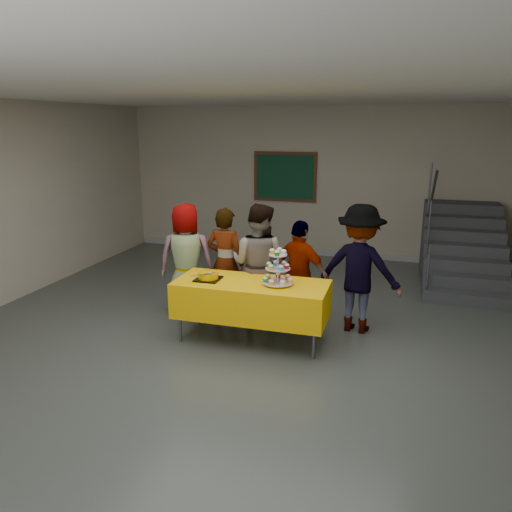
{
  "coord_description": "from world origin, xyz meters",
  "views": [
    {
      "loc": [
        1.67,
        -4.99,
        2.65
      ],
      "look_at": [
        -0.05,
        0.76,
        1.05
      ],
      "focal_mm": 35.0,
      "sensor_mm": 36.0,
      "label": 1
    }
  ],
  "objects_px": {
    "schoolchild_a": "(186,259)",
    "schoolchild_b": "(226,262)",
    "schoolchild_d": "(300,274)",
    "bake_table": "(251,299)",
    "schoolchild_c": "(258,264)",
    "schoolchild_e": "(360,269)",
    "bear_cake": "(208,275)",
    "staircase": "(461,251)",
    "cupcake_stand": "(278,271)",
    "noticeboard": "(285,177)"
  },
  "relations": [
    {
      "from": "schoolchild_a",
      "to": "schoolchild_b",
      "type": "xyz_separation_m",
      "value": [
        0.56,
        0.07,
        -0.02
      ]
    },
    {
      "from": "bear_cake",
      "to": "schoolchild_a",
      "type": "relative_size",
      "value": 0.23
    },
    {
      "from": "noticeboard",
      "to": "bake_table",
      "type": "bearing_deg",
      "value": -81.77
    },
    {
      "from": "cupcake_stand",
      "to": "staircase",
      "type": "distance_m",
      "value": 4.33
    },
    {
      "from": "schoolchild_a",
      "to": "staircase",
      "type": "height_order",
      "value": "staircase"
    },
    {
      "from": "bake_table",
      "to": "schoolchild_d",
      "type": "bearing_deg",
      "value": 54.55
    },
    {
      "from": "bear_cake",
      "to": "schoolchild_b",
      "type": "distance_m",
      "value": 0.82
    },
    {
      "from": "staircase",
      "to": "schoolchild_c",
      "type": "bearing_deg",
      "value": -133.99
    },
    {
      "from": "cupcake_stand",
      "to": "schoolchild_b",
      "type": "xyz_separation_m",
      "value": [
        -0.94,
        0.75,
        -0.17
      ]
    },
    {
      "from": "schoolchild_b",
      "to": "schoolchild_e",
      "type": "xyz_separation_m",
      "value": [
        1.85,
        -0.03,
        0.07
      ]
    },
    {
      "from": "bear_cake",
      "to": "schoolchild_d",
      "type": "xyz_separation_m",
      "value": [
        1.01,
        0.71,
        -0.11
      ]
    },
    {
      "from": "staircase",
      "to": "cupcake_stand",
      "type": "bearing_deg",
      "value": -124.13
    },
    {
      "from": "bake_table",
      "to": "schoolchild_e",
      "type": "bearing_deg",
      "value": 30.62
    },
    {
      "from": "bake_table",
      "to": "schoolchild_a",
      "type": "height_order",
      "value": "schoolchild_a"
    },
    {
      "from": "schoolchild_a",
      "to": "schoolchild_b",
      "type": "bearing_deg",
      "value": 171.71
    },
    {
      "from": "cupcake_stand",
      "to": "schoolchild_c",
      "type": "height_order",
      "value": "schoolchild_c"
    },
    {
      "from": "bake_table",
      "to": "staircase",
      "type": "xyz_separation_m",
      "value": [
        2.75,
        3.57,
        -0.07
      ]
    },
    {
      "from": "cupcake_stand",
      "to": "staircase",
      "type": "relative_size",
      "value": 0.19
    },
    {
      "from": "schoolchild_b",
      "to": "schoolchild_c",
      "type": "relative_size",
      "value": 0.94
    },
    {
      "from": "schoolchild_b",
      "to": "schoolchild_d",
      "type": "bearing_deg",
      "value": -179.29
    },
    {
      "from": "schoolchild_a",
      "to": "schoolchild_e",
      "type": "distance_m",
      "value": 2.41
    },
    {
      "from": "schoolchild_b",
      "to": "schoolchild_e",
      "type": "relative_size",
      "value": 0.92
    },
    {
      "from": "bear_cake",
      "to": "schoolchild_a",
      "type": "distance_m",
      "value": 0.98
    },
    {
      "from": "bake_table",
      "to": "staircase",
      "type": "relative_size",
      "value": 0.78
    },
    {
      "from": "cupcake_stand",
      "to": "schoolchild_a",
      "type": "xyz_separation_m",
      "value": [
        -1.51,
        0.69,
        -0.15
      ]
    },
    {
      "from": "schoolchild_c",
      "to": "bear_cake",
      "type": "bearing_deg",
      "value": 65.28
    },
    {
      "from": "cupcake_stand",
      "to": "staircase",
      "type": "height_order",
      "value": "staircase"
    },
    {
      "from": "schoolchild_b",
      "to": "bake_table",
      "type": "bearing_deg",
      "value": 134.96
    },
    {
      "from": "schoolchild_c",
      "to": "schoolchild_e",
      "type": "distance_m",
      "value": 1.33
    },
    {
      "from": "schoolchild_c",
      "to": "schoolchild_e",
      "type": "xyz_separation_m",
      "value": [
        1.33,
        0.1,
        0.02
      ]
    },
    {
      "from": "bake_table",
      "to": "schoolchild_c",
      "type": "xyz_separation_m",
      "value": [
        -0.09,
        0.63,
        0.27
      ]
    },
    {
      "from": "bake_table",
      "to": "schoolchild_a",
      "type": "xyz_separation_m",
      "value": [
        -1.17,
        0.69,
        0.24
      ]
    },
    {
      "from": "schoolchild_d",
      "to": "schoolchild_a",
      "type": "bearing_deg",
      "value": 18.12
    },
    {
      "from": "noticeboard",
      "to": "schoolchild_b",
      "type": "bearing_deg",
      "value": -89.6
    },
    {
      "from": "schoolchild_b",
      "to": "schoolchild_d",
      "type": "relative_size",
      "value": 1.07
    },
    {
      "from": "bear_cake",
      "to": "staircase",
      "type": "xyz_separation_m",
      "value": [
        3.29,
        3.62,
        -0.34
      ]
    },
    {
      "from": "schoolchild_d",
      "to": "bake_table",
      "type": "bearing_deg",
      "value": 73.8
    },
    {
      "from": "schoolchild_a",
      "to": "schoolchild_c",
      "type": "relative_size",
      "value": 0.97
    },
    {
      "from": "bake_table",
      "to": "schoolchild_a",
      "type": "distance_m",
      "value": 1.38
    },
    {
      "from": "bake_table",
      "to": "schoolchild_d",
      "type": "xyz_separation_m",
      "value": [
        0.47,
        0.66,
        0.16
      ]
    },
    {
      "from": "staircase",
      "to": "schoolchild_b",
      "type": "bearing_deg",
      "value": -140.1
    },
    {
      "from": "schoolchild_d",
      "to": "staircase",
      "type": "bearing_deg",
      "value": -108.82
    },
    {
      "from": "schoolchild_e",
      "to": "schoolchild_a",
      "type": "bearing_deg",
      "value": 10.51
    },
    {
      "from": "bear_cake",
      "to": "staircase",
      "type": "relative_size",
      "value": 0.15
    },
    {
      "from": "schoolchild_a",
      "to": "schoolchild_e",
      "type": "height_order",
      "value": "schoolchild_e"
    },
    {
      "from": "schoolchild_a",
      "to": "schoolchild_b",
      "type": "distance_m",
      "value": 0.57
    },
    {
      "from": "bake_table",
      "to": "schoolchild_b",
      "type": "distance_m",
      "value": 1.0
    },
    {
      "from": "schoolchild_b",
      "to": "schoolchild_a",
      "type": "bearing_deg",
      "value": 13.14
    },
    {
      "from": "schoolchild_e",
      "to": "staircase",
      "type": "bearing_deg",
      "value": -108.52
    },
    {
      "from": "schoolchild_c",
      "to": "schoolchild_d",
      "type": "relative_size",
      "value": 1.14
    }
  ]
}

